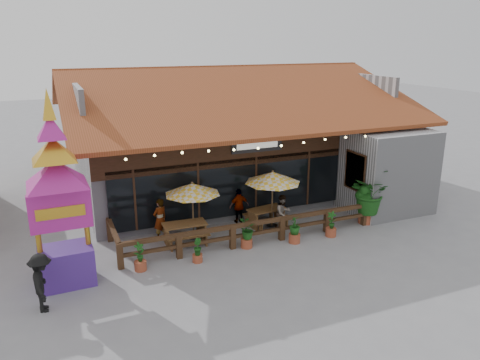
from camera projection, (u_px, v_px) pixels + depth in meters
name	position (u px, v px, depth m)	size (l,w,h in m)	color
ground	(287.00, 233.00, 18.37)	(100.00, 100.00, 0.00)	gray
restaurant_building	(230.00, 144.00, 23.66)	(15.50, 14.73, 6.09)	#B2B3B8
patio_railing	(236.00, 229.00, 17.12)	(10.00, 2.60, 0.92)	#422817
umbrella_left	(192.00, 189.00, 17.34)	(2.45, 2.45, 2.25)	brown
umbrella_right	(273.00, 178.00, 18.37)	(2.68, 2.68, 2.38)	brown
picnic_table_left	(185.00, 229.00, 17.36)	(1.66, 1.45, 0.77)	brown
picnic_table_right	(266.00, 214.00, 18.99)	(1.68, 1.51, 0.73)	brown
thai_sign_tower	(57.00, 178.00, 13.61)	(2.45, 2.45, 6.47)	#472485
tropical_plant	(368.00, 193.00, 19.00)	(2.05, 2.14, 2.28)	#964229
diner_a	(160.00, 219.00, 17.53)	(0.59, 0.39, 1.63)	#3C1F13
diner_b	(283.00, 213.00, 18.44)	(0.71, 0.55, 1.46)	#3C1F13
diner_c	(239.00, 206.00, 19.21)	(0.85, 0.35, 1.45)	#3C1F13
pedestrian	(42.00, 283.00, 12.88)	(1.10, 0.63, 1.71)	black
planter_a	(140.00, 259.00, 15.28)	(0.41, 0.40, 0.98)	#964229
planter_b	(197.00, 252.00, 15.85)	(0.35, 0.35, 0.85)	#964229
planter_c	(247.00, 233.00, 16.91)	(0.82, 0.78, 1.04)	#964229
planter_d	(295.00, 230.00, 17.35)	(0.56, 0.56, 1.06)	#964229
planter_e	(331.00, 226.00, 17.94)	(0.41, 0.43, 1.01)	#964229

